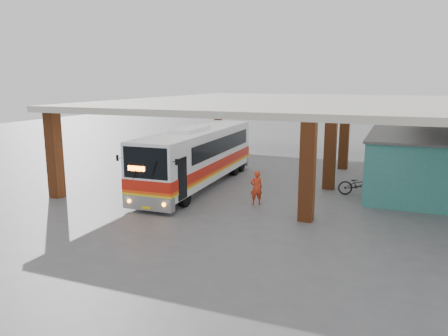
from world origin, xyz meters
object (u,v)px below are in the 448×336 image
(pedestrian, at_px, (256,188))
(red_chair, at_px, (372,167))
(motorcycle, at_px, (360,185))
(coach_bus, at_px, (198,156))

(pedestrian, relative_size, red_chair, 2.15)
(motorcycle, xyz_separation_m, red_chair, (0.18, 6.44, -0.21))
(coach_bus, relative_size, pedestrian, 7.17)
(red_chair, bearing_deg, motorcycle, -85.64)
(motorcycle, distance_m, red_chair, 6.44)
(motorcycle, bearing_deg, red_chair, -12.62)
(coach_bus, height_order, pedestrian, coach_bus)
(coach_bus, xyz_separation_m, pedestrian, (4.18, -2.32, -0.87))
(coach_bus, bearing_deg, red_chair, 39.14)
(red_chair, bearing_deg, coach_bus, -132.64)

